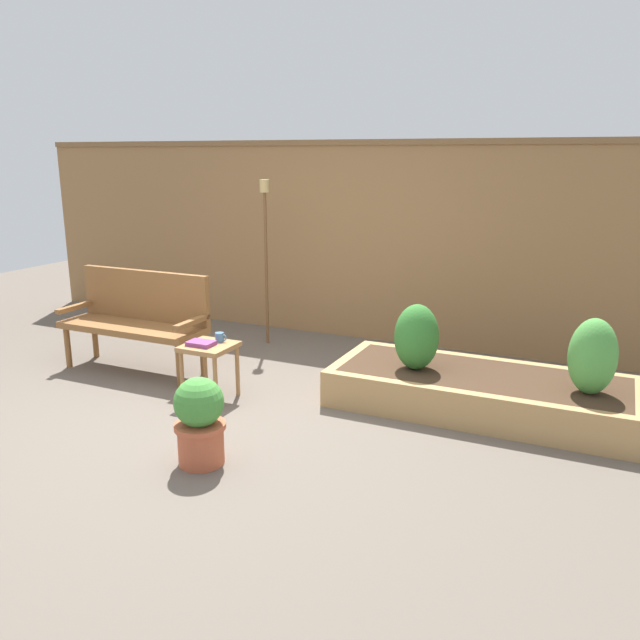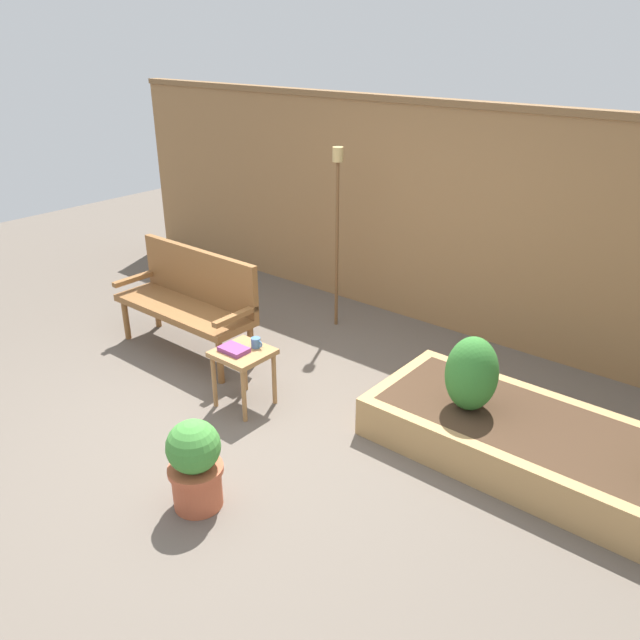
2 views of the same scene
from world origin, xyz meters
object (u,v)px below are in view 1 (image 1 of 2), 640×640
Objects in this scene: side_table at (209,354)px; tiki_torch at (266,234)px; cup_on_table at (220,337)px; shrub_far_corner at (593,356)px; shrub_near_bench at (417,337)px; potted_boxwood at (200,420)px; book_on_table at (201,343)px; garden_bench at (138,313)px.

tiki_torch is (-0.39, 1.65, 0.80)m from side_table.
shrub_far_corner is (2.87, 0.53, 0.07)m from cup_on_table.
cup_on_table is (0.04, 0.11, 0.12)m from side_table.
side_table is 1.72m from shrub_near_bench.
potted_boxwood is 2.84m from shrub_far_corner.
side_table is at bearing -167.66° from shrub_far_corner.
tiki_torch is at bearing 100.93° from book_on_table.
side_table is 0.17m from cup_on_table.
garden_bench is 3.99m from shrub_far_corner.
shrub_far_corner is (2.30, 1.64, 0.27)m from potted_boxwood.
tiki_torch is (0.68, 1.26, 0.65)m from garden_bench.
side_table is 0.80× the size of potted_boxwood.
shrub_far_corner reaches higher than potted_boxwood.
tiki_torch is at bearing 152.81° from shrub_near_bench.
garden_bench is at bearing 156.19° from book_on_table.
side_table is 1.18m from potted_boxwood.
potted_boxwood is 2.97m from tiki_torch.
cup_on_table is 0.18× the size of potted_boxwood.
shrub_far_corner is at bearing 3.54° from garden_bench.
garden_bench is 1.14m from cup_on_table.
book_on_table is at bearing -166.88° from shrub_far_corner.
cup_on_table is at bearing 117.22° from potted_boxwood.
garden_bench is 0.82× the size of tiki_torch.
book_on_table is at bearing -157.09° from shrub_near_bench.
shrub_near_bench reaches higher than potted_boxwood.
garden_bench is at bearing 165.69° from cup_on_table.
book_on_table is at bearing 124.37° from potted_boxwood.
garden_bench is 13.48× the size of cup_on_table.
side_table is 0.88× the size of shrub_near_bench.
shrub_far_corner reaches higher than shrub_near_bench.
shrub_near_bench is at bearing 5.30° from garden_bench.
shrub_near_bench is (1.63, 0.69, 0.07)m from book_on_table.
book_on_table is 1.17m from potted_boxwood.
garden_bench is 2.65× the size of shrub_near_bench.
tiki_torch is at bearing 105.38° from cup_on_table.
shrub_near_bench is 0.31× the size of tiki_torch.
tiki_torch reaches higher than cup_on_table.
potted_boxwood reaches higher than book_on_table.
shrub_far_corner is (2.91, 0.64, 0.19)m from side_table.
garden_bench is 1.15m from side_table.
garden_bench is 2.67m from shrub_near_bench.
shrub_near_bench is at bearing 22.41° from book_on_table.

